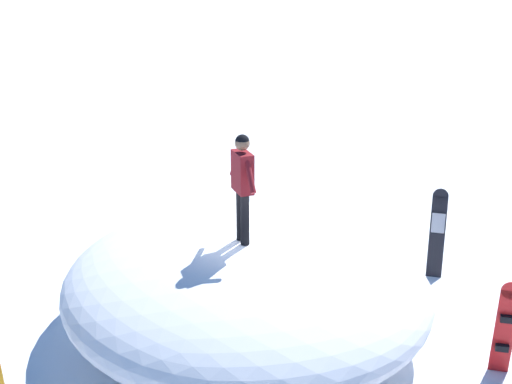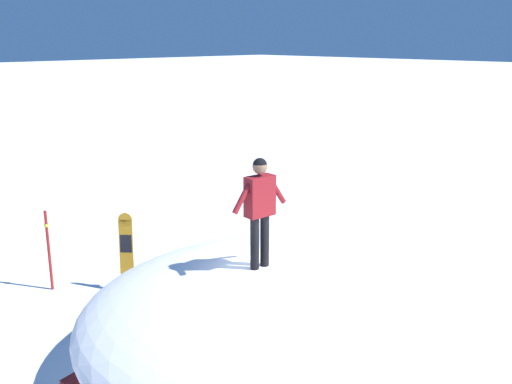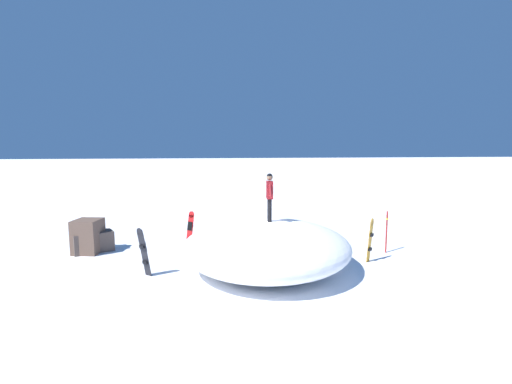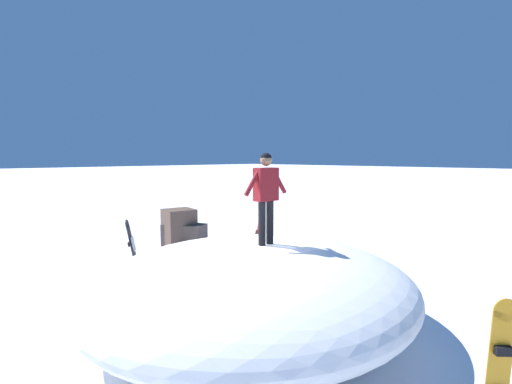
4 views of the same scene
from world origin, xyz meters
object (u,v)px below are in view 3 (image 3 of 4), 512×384
snowboarder_standing (270,193)px  backpack_far (288,243)px  trail_marker_pole (387,231)px  backpack_near (237,237)px  snowboard_primary_upright (190,230)px  snowboard_tertiary_upright (370,239)px  snowboard_secondary_upright (144,251)px

snowboarder_standing → backpack_far: size_ratio=2.79×
snowboarder_standing → trail_marker_pole: (1.08, -5.10, -1.82)m
backpack_near → backpack_far: bearing=-118.1°
snowboard_primary_upright → snowboard_tertiary_upright: bearing=-111.7°
backpack_near → backpack_far: backpack_near is taller
snowboard_tertiary_upright → backpack_near: 6.06m
backpack_far → trail_marker_pole: trail_marker_pole is taller
backpack_far → trail_marker_pole: size_ratio=0.36×
snowboard_tertiary_upright → backpack_near: bearing=51.7°
backpack_near → snowboard_primary_upright: bearing=115.7°
snowboarder_standing → trail_marker_pole: 5.53m
snowboard_primary_upright → trail_marker_pole: (-1.62, -8.05, 0.07)m
snowboard_primary_upright → snowboarder_standing: bearing=-132.5°
snowboard_tertiary_upright → trail_marker_pole: 1.64m
snowboard_primary_upright → snowboard_secondary_upright: snowboard_secondary_upright is taller
snowboard_tertiary_upright → trail_marker_pole: bearing=-48.1°
snowboard_primary_upright → trail_marker_pole: bearing=-101.4°
snowboard_tertiary_upright → backpack_near: size_ratio=2.53×
snowboard_primary_upright → backpack_far: bearing=-91.7°
snowboard_secondary_upright → backpack_far: snowboard_secondary_upright is taller
backpack_far → snowboarder_standing: bearing=153.1°
snowboard_primary_upright → snowboard_secondary_upright: 3.49m
snowboard_primary_upright → backpack_near: snowboard_primary_upright is taller
snowboarder_standing → backpack_near: size_ratio=2.58×
snowboard_secondary_upright → trail_marker_pole: size_ratio=0.99×
snowboarder_standing → snowboard_secondary_upright: size_ratio=1.01×
snowboard_secondary_upright → trail_marker_pole: 9.60m
snowboard_secondary_upright → trail_marker_pole: trail_marker_pole is taller
backpack_far → trail_marker_pole: bearing=-111.5°
snowboard_primary_upright → trail_marker_pole: 8.22m
snowboard_tertiary_upright → backpack_near: snowboard_tertiary_upright is taller
snowboard_secondary_upright → backpack_far: (3.06, -5.67, -0.73)m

